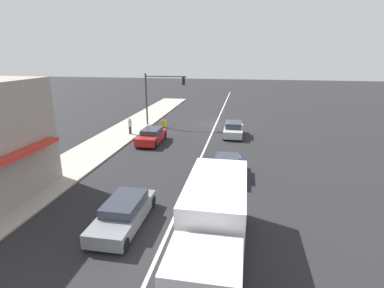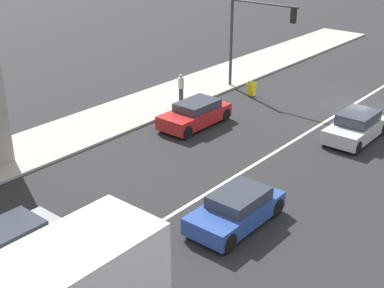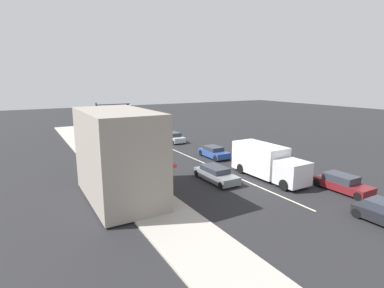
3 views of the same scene
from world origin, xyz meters
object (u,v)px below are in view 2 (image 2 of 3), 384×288
(warning_aframe_sign, at_px, (251,89))
(hatchback_red, at_px, (195,114))
(sedan_silver, at_px, (356,127))
(coupe_blue, at_px, (236,209))
(traffic_signal_main, at_px, (251,28))
(pedestrian, at_px, (181,87))

(warning_aframe_sign, distance_m, hatchback_red, 5.93)
(sedan_silver, relative_size, coupe_blue, 0.99)
(traffic_signal_main, xyz_separation_m, hatchback_red, (-1.12, 6.59, -3.26))
(coupe_blue, distance_m, hatchback_red, 9.65)
(warning_aframe_sign, height_order, coupe_blue, coupe_blue)
(sedan_silver, bearing_deg, warning_aframe_sign, -16.58)
(pedestrian, xyz_separation_m, sedan_silver, (-10.08, -1.42, -0.31))
(pedestrian, relative_size, hatchback_red, 0.40)
(traffic_signal_main, xyz_separation_m, coupe_blue, (-8.32, 13.02, -3.28))
(traffic_signal_main, distance_m, hatchback_red, 7.44)
(sedan_silver, distance_m, coupe_blue, 10.05)
(sedan_silver, height_order, coupe_blue, sedan_silver)
(pedestrian, distance_m, warning_aframe_sign, 4.45)
(pedestrian, relative_size, sedan_silver, 0.42)
(traffic_signal_main, bearing_deg, warning_aframe_sign, 133.29)
(traffic_signal_main, relative_size, sedan_silver, 1.46)
(sedan_silver, distance_m, hatchback_red, 8.06)
(traffic_signal_main, xyz_separation_m, warning_aframe_sign, (-0.64, 0.68, -3.47))
(coupe_blue, bearing_deg, warning_aframe_sign, -58.09)
(traffic_signal_main, relative_size, pedestrian, 3.46)
(pedestrian, height_order, hatchback_red, pedestrian)
(pedestrian, height_order, coupe_blue, pedestrian)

